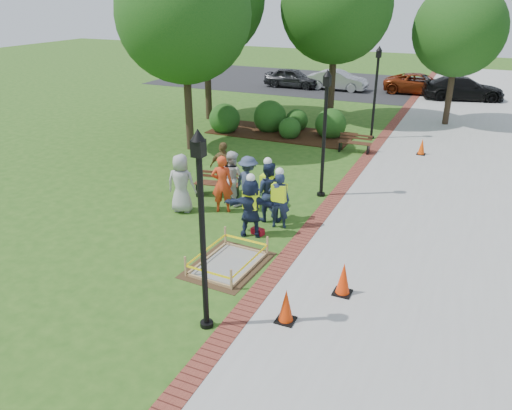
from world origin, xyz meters
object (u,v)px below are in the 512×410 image
at_px(lamp_near, 202,219).
at_px(hivis_worker_a, 251,205).
at_px(cone_front, 286,306).
at_px(hivis_worker_c, 267,190).
at_px(wet_concrete_pad, 228,257).
at_px(bench_near, 218,189).
at_px(hivis_worker_b, 279,198).

distance_m(lamp_near, hivis_worker_a, 4.61).
height_order(cone_front, hivis_worker_c, hivis_worker_c).
xyz_separation_m(wet_concrete_pad, hivis_worker_c, (-0.17, 2.96, 0.76)).
relative_size(wet_concrete_pad, cone_front, 3.01).
relative_size(wet_concrete_pad, hivis_worker_a, 1.27).
bearing_deg(hivis_worker_c, bench_near, 154.84).
bearing_deg(hivis_worker_b, hivis_worker_c, 147.84).
distance_m(bench_near, lamp_near, 7.57).
relative_size(wet_concrete_pad, bench_near, 1.50).
relative_size(bench_near, hivis_worker_a, 0.85).
distance_m(wet_concrete_pad, hivis_worker_c, 3.06).
xyz_separation_m(bench_near, cone_front, (4.69, -5.66, 0.12)).
height_order(bench_near, cone_front, bench_near).
height_order(cone_front, hivis_worker_b, hivis_worker_b).
xyz_separation_m(wet_concrete_pad, bench_near, (-2.48, 4.05, 0.03)).
bearing_deg(lamp_near, bench_near, 116.42).
xyz_separation_m(bench_near, hivis_worker_b, (2.82, -1.40, 0.67)).
xyz_separation_m(cone_front, lamp_near, (-1.47, -0.82, 2.10)).
bearing_deg(bench_near, hivis_worker_a, -44.37).
bearing_deg(hivis_worker_a, cone_front, -55.00).
relative_size(hivis_worker_a, hivis_worker_b, 1.01).
relative_size(cone_front, lamp_near, 0.19).
distance_m(wet_concrete_pad, lamp_near, 3.40).
bearing_deg(hivis_worker_b, wet_concrete_pad, -97.23).
relative_size(cone_front, hivis_worker_b, 0.42).
relative_size(wet_concrete_pad, lamp_near, 0.56).
relative_size(bench_near, hivis_worker_c, 0.79).
bearing_deg(bench_near, lamp_near, -63.58).
xyz_separation_m(wet_concrete_pad, hivis_worker_b, (0.34, 2.65, 0.70)).
height_order(lamp_near, hivis_worker_b, lamp_near).
height_order(wet_concrete_pad, hivis_worker_a, hivis_worker_a).
bearing_deg(hivis_worker_b, bench_near, 153.52).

